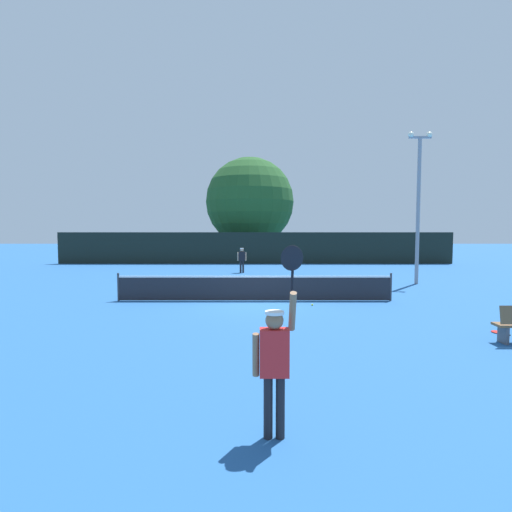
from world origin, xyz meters
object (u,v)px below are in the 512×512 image
object	(u,v)px
parked_car_mid	(219,249)
player_receiving	(241,258)
large_tree	(249,202)
parked_car_near	(168,250)
tennis_ball	(312,305)
player_serving	(275,354)
spare_racket	(497,332)
light_pole	(418,197)
parked_car_far	(361,249)

from	to	relation	value
parked_car_mid	player_receiving	bearing A→B (deg)	-70.98
large_tree	player_receiving	bearing A→B (deg)	-91.50
parked_car_near	parked_car_mid	xyz separation A→B (m)	(4.61, 1.71, 0.00)
parked_car_near	parked_car_mid	size ratio (longest dim) A/B	0.99
tennis_ball	parked_car_mid	size ratio (longest dim) A/B	0.02
large_tree	parked_car_mid	bearing A→B (deg)	150.46
player_serving	tennis_ball	world-z (taller)	player_serving
spare_racket	light_pole	distance (m)	10.66
tennis_ball	parked_car_far	size ratio (longest dim) A/B	0.02
spare_racket	large_tree	bearing A→B (deg)	104.58
light_pole	spare_racket	bearing A→B (deg)	-99.65
tennis_ball	spare_racket	bearing A→B (deg)	-41.04
player_receiving	spare_racket	distance (m)	16.52
large_tree	light_pole	bearing A→B (deg)	-63.44
large_tree	parked_car_mid	size ratio (longest dim) A/B	2.10
large_tree	parked_car_near	distance (m)	8.76
spare_racket	parked_car_near	world-z (taller)	parked_car_near
player_receiving	parked_car_far	xyz separation A→B (m)	(11.15, 13.97, -0.16)
tennis_ball	light_pole	world-z (taller)	light_pole
spare_racket	light_pole	xyz separation A→B (m)	(1.63, 9.62, 4.29)
player_serving	player_receiving	distance (m)	20.20
tennis_ball	parked_car_mid	xyz separation A→B (m)	(-5.51, 24.70, 0.74)
parked_car_near	parked_car_far	world-z (taller)	same
spare_racket	light_pole	world-z (taller)	light_pole
light_pole	player_receiving	bearing A→B (deg)	149.96
player_serving	large_tree	size ratio (longest dim) A/B	0.27
tennis_ball	spare_racket	xyz separation A→B (m)	(4.39, -3.83, -0.01)
large_tree	player_serving	bearing A→B (deg)	-88.54
parked_car_far	player_receiving	bearing A→B (deg)	-131.18
parked_car_near	parked_car_far	xyz separation A→B (m)	(18.37, 1.94, 0.00)
large_tree	parked_car_far	xyz separation A→B (m)	(10.83, 1.89, -4.47)
player_receiving	large_tree	xyz separation A→B (m)	(0.32, 12.08, 4.31)
player_receiving	light_pole	world-z (taller)	light_pole
tennis_ball	large_tree	bearing A→B (deg)	96.43
parked_car_far	spare_racket	bearing A→B (deg)	-100.20
parked_car_near	parked_car_mid	bearing A→B (deg)	26.59
light_pole	parked_car_mid	world-z (taller)	light_pole
tennis_ball	parked_car_near	world-z (taller)	parked_car_near
player_receiving	parked_car_near	world-z (taller)	parked_car_near
player_serving	large_tree	bearing A→B (deg)	91.46
player_serving	parked_car_far	distance (m)	35.57
large_tree	parked_car_mid	distance (m)	5.59
light_pole	large_tree	world-z (taller)	large_tree
tennis_ball	parked_car_near	size ratio (longest dim) A/B	0.02
player_serving	spare_racket	bearing A→B (deg)	41.09
player_serving	parked_car_mid	size ratio (longest dim) A/B	0.57
player_serving	spare_racket	xyz separation A→B (m)	(6.17, 5.38, -1.10)
spare_racket	parked_car_near	size ratio (longest dim) A/B	0.12
player_receiving	large_tree	bearing A→B (deg)	-91.50
parked_car_far	light_pole	bearing A→B (deg)	-99.17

